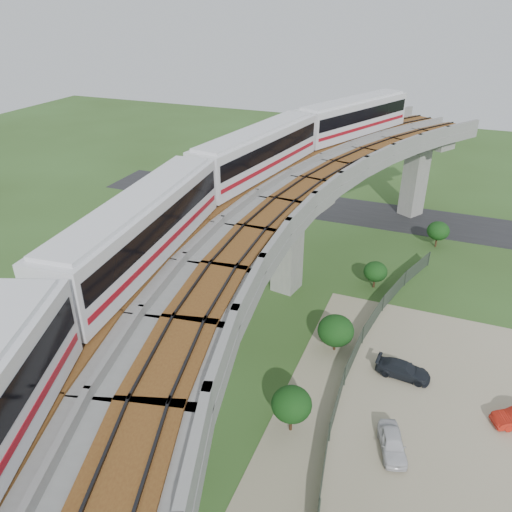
% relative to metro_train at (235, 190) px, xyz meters
% --- Properties ---
extents(ground, '(160.00, 160.00, 0.00)m').
position_rel_metro_train_xyz_m(ground, '(-0.36, -0.97, -12.31)').
color(ground, '#324D1E').
rests_on(ground, ground).
extents(dirt_lot, '(18.00, 26.00, 0.04)m').
position_rel_metro_train_xyz_m(dirt_lot, '(13.64, -2.97, -12.29)').
color(dirt_lot, gray).
rests_on(dirt_lot, ground).
extents(asphalt_road, '(60.00, 8.00, 0.03)m').
position_rel_metro_train_xyz_m(asphalt_road, '(-0.36, 29.03, -12.29)').
color(asphalt_road, '#232326').
rests_on(asphalt_road, ground).
extents(viaduct, '(19.58, 73.98, 11.40)m').
position_rel_metro_train_xyz_m(viaduct, '(3.49, -0.97, -3.26)').
color(viaduct, '#99968E').
rests_on(viaduct, ground).
extents(metro_train, '(11.03, 61.33, 3.64)m').
position_rel_metro_train_xyz_m(metro_train, '(0.00, 0.00, 0.00)').
color(metro_train, silver).
rests_on(metro_train, ground).
extents(fence, '(3.87, 38.73, 1.50)m').
position_rel_metro_train_xyz_m(fence, '(9.40, -0.97, -11.56)').
color(fence, '#2D382D').
rests_on(fence, ground).
extents(tree_0, '(2.22, 2.22, 2.74)m').
position_rel_metro_train_xyz_m(tree_0, '(12.25, 22.84, -10.51)').
color(tree_0, '#382314').
rests_on(tree_0, ground).
extents(tree_1, '(2.06, 2.06, 2.47)m').
position_rel_metro_train_xyz_m(tree_1, '(7.74, 12.41, -10.72)').
color(tree_1, '#382314').
rests_on(tree_1, ground).
extents(tree_2, '(2.62, 2.62, 2.85)m').
position_rel_metro_train_xyz_m(tree_2, '(6.61, 2.46, -10.58)').
color(tree_2, '#382314').
rests_on(tree_2, ground).
extents(tree_3, '(2.39, 2.39, 3.07)m').
position_rel_metro_train_xyz_m(tree_3, '(6.01, -5.92, -10.26)').
color(tree_3, '#382314').
rests_on(tree_3, ground).
extents(car_white, '(2.28, 3.52, 1.11)m').
position_rel_metro_train_xyz_m(car_white, '(11.82, -5.24, -11.71)').
color(car_white, silver).
rests_on(car_white, dirt_lot).
extents(car_dark, '(3.73, 1.73, 1.05)m').
position_rel_metro_train_xyz_m(car_dark, '(11.60, 1.39, -11.74)').
color(car_dark, black).
rests_on(car_dark, dirt_lot).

